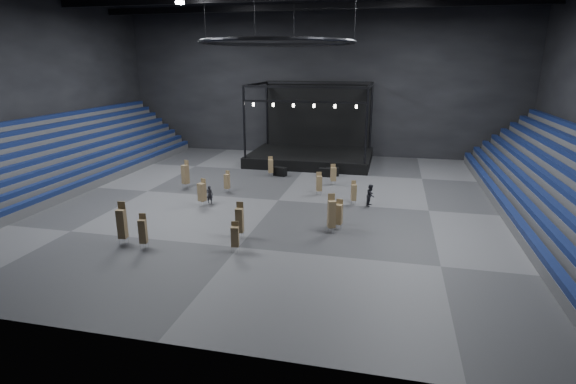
% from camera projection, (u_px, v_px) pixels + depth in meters
% --- Properties ---
extents(floor, '(50.00, 50.00, 0.00)m').
position_uv_depth(floor, '(278.00, 200.00, 38.81)').
color(floor, '#4B4A4D').
rests_on(floor, ground).
extents(wall_back, '(50.00, 0.20, 18.00)m').
position_uv_depth(wall_back, '(319.00, 83.00, 55.93)').
color(wall_back, black).
rests_on(wall_back, ground).
extents(wall_front, '(50.00, 0.20, 18.00)m').
position_uv_depth(wall_front, '(138.00, 133.00, 16.66)').
color(wall_front, black).
rests_on(wall_front, ground).
extents(wall_left, '(0.20, 42.00, 18.00)m').
position_uv_depth(wall_left, '(18.00, 90.00, 41.73)').
color(wall_left, black).
rests_on(wall_left, ground).
extents(bleachers_left, '(7.20, 40.00, 6.40)m').
position_uv_depth(bleachers_left, '(48.00, 167.00, 43.32)').
color(bleachers_left, '#49494C').
rests_on(bleachers_left, floor).
extents(stage, '(14.00, 10.00, 9.20)m').
position_uv_depth(stage, '(312.00, 149.00, 53.59)').
color(stage, black).
rests_on(stage, floor).
extents(truss_ring, '(12.30, 12.30, 5.15)m').
position_uv_depth(truss_ring, '(277.00, 42.00, 35.18)').
color(truss_ring, black).
rests_on(truss_ring, ceiling).
extents(flight_case_left, '(1.48, 1.01, 0.90)m').
position_uv_depth(flight_case_left, '(280.00, 172.00, 47.04)').
color(flight_case_left, black).
rests_on(flight_case_left, floor).
extents(flight_case_mid, '(1.36, 0.74, 0.88)m').
position_uv_depth(flight_case_mid, '(325.00, 172.00, 46.72)').
color(flight_case_mid, black).
rests_on(flight_case_mid, floor).
extents(flight_case_right, '(1.42, 0.94, 0.87)m').
position_uv_depth(flight_case_right, '(332.00, 172.00, 47.01)').
color(flight_case_right, black).
rests_on(flight_case_right, floor).
extents(chair_stack_0, '(0.58, 0.58, 2.86)m').
position_uv_depth(chair_stack_0, '(122.00, 223.00, 29.15)').
color(chair_stack_0, silver).
rests_on(chair_stack_0, floor).
extents(chair_stack_1, '(0.57, 0.57, 1.98)m').
position_uv_depth(chair_stack_1, '(235.00, 236.00, 28.02)').
color(chair_stack_1, silver).
rests_on(chair_stack_1, floor).
extents(chair_stack_2, '(0.61, 0.61, 2.10)m').
position_uv_depth(chair_stack_2, '(319.00, 183.00, 40.01)').
color(chair_stack_2, silver).
rests_on(chair_stack_2, floor).
extents(chair_stack_3, '(0.49, 0.49, 1.91)m').
position_uv_depth(chair_stack_3, '(339.00, 211.00, 32.82)').
color(chair_stack_3, silver).
rests_on(chair_stack_3, floor).
extents(chair_stack_4, '(0.72, 0.72, 2.67)m').
position_uv_depth(chair_stack_4, '(185.00, 174.00, 42.15)').
color(chair_stack_4, silver).
rests_on(chair_stack_4, floor).
extents(chair_stack_5, '(0.53, 0.53, 2.51)m').
position_uv_depth(chair_stack_5, '(240.00, 220.00, 30.23)').
color(chair_stack_5, silver).
rests_on(chair_stack_5, floor).
extents(chair_stack_6, '(0.66, 0.66, 2.81)m').
position_uv_depth(chair_stack_6, '(332.00, 213.00, 31.07)').
color(chair_stack_6, silver).
rests_on(chair_stack_6, floor).
extents(chair_stack_7, '(0.63, 0.63, 2.09)m').
position_uv_depth(chair_stack_7, '(271.00, 166.00, 46.62)').
color(chair_stack_7, silver).
rests_on(chair_stack_7, floor).
extents(chair_stack_8, '(0.54, 0.54, 2.31)m').
position_uv_depth(chair_stack_8, '(143.00, 231.00, 28.54)').
color(chair_stack_8, silver).
rests_on(chair_stack_8, floor).
extents(chair_stack_9, '(0.59, 0.59, 2.21)m').
position_uv_depth(chair_stack_9, '(339.00, 214.00, 31.77)').
color(chair_stack_9, silver).
rests_on(chair_stack_9, floor).
extents(chair_stack_10, '(0.63, 0.63, 2.04)m').
position_uv_depth(chair_stack_10, '(333.00, 174.00, 43.37)').
color(chair_stack_10, silver).
rests_on(chair_stack_10, floor).
extents(chair_stack_11, '(0.49, 0.49, 2.00)m').
position_uv_depth(chair_stack_11, '(227.00, 181.00, 40.96)').
color(chair_stack_11, silver).
rests_on(chair_stack_11, floor).
extents(chair_stack_12, '(0.71, 0.71, 2.31)m').
position_uv_depth(chair_stack_12, '(202.00, 192.00, 36.95)').
color(chair_stack_12, silver).
rests_on(chair_stack_12, floor).
extents(chair_stack_13, '(0.52, 0.52, 2.03)m').
position_uv_depth(chair_stack_13, '(354.00, 192.00, 37.45)').
color(chair_stack_13, silver).
rests_on(chair_stack_13, floor).
extents(man_center, '(0.58, 0.40, 1.54)m').
position_uv_depth(man_center, '(210.00, 195.00, 37.79)').
color(man_center, black).
rests_on(man_center, floor).
extents(crew_member, '(0.89, 1.03, 1.81)m').
position_uv_depth(crew_member, '(371.00, 195.00, 37.14)').
color(crew_member, black).
rests_on(crew_member, floor).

